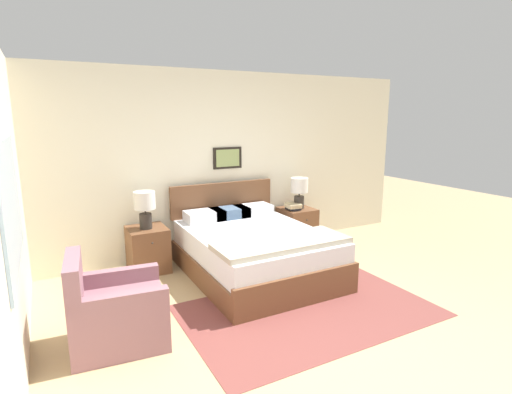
# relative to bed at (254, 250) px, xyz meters

# --- Properties ---
(ground_plane) EXTENTS (16.00, 16.00, 0.00)m
(ground_plane) POSITION_rel_bed_xyz_m (-0.21, -1.60, -0.31)
(ground_plane) COLOR tan
(wall_back) EXTENTS (6.97, 0.09, 2.60)m
(wall_back) POSITION_rel_bed_xyz_m (-0.21, 1.09, 0.99)
(wall_back) COLOR beige
(wall_back) RESTS_ON ground_plane
(wall_left) EXTENTS (0.08, 5.05, 2.60)m
(wall_left) POSITION_rel_bed_xyz_m (-2.52, -0.29, 0.99)
(wall_left) COLOR beige
(wall_left) RESTS_ON ground_plane
(area_rug_main) EXTENTS (2.54, 1.59, 0.01)m
(area_rug_main) POSITION_rel_bed_xyz_m (0.04, -1.14, -0.31)
(area_rug_main) COLOR brown
(area_rug_main) RESTS_ON ground_plane
(bed) EXTENTS (1.55, 2.05, 1.04)m
(bed) POSITION_rel_bed_xyz_m (0.00, 0.00, 0.00)
(bed) COLOR brown
(bed) RESTS_ON ground_plane
(armchair) EXTENTS (0.85, 0.73, 0.84)m
(armchair) POSITION_rel_bed_xyz_m (-1.82, -0.83, -0.02)
(armchair) COLOR #8E606B
(armchair) RESTS_ON ground_plane
(nightstand_near_window) EXTENTS (0.48, 0.53, 0.57)m
(nightstand_near_window) POSITION_rel_bed_xyz_m (-1.15, 0.75, -0.03)
(nightstand_near_window) COLOR brown
(nightstand_near_window) RESTS_ON ground_plane
(nightstand_by_door) EXTENTS (0.48, 0.53, 0.57)m
(nightstand_by_door) POSITION_rel_bed_xyz_m (1.15, 0.75, -0.03)
(nightstand_by_door) COLOR brown
(nightstand_by_door) RESTS_ON ground_plane
(table_lamp_near_window) EXTENTS (0.26, 0.26, 0.48)m
(table_lamp_near_window) POSITION_rel_bed_xyz_m (-1.17, 0.73, 0.56)
(table_lamp_near_window) COLOR #2D2823
(table_lamp_near_window) RESTS_ON nightstand_near_window
(table_lamp_by_door) EXTENTS (0.26, 0.26, 0.48)m
(table_lamp_by_door) POSITION_rel_bed_xyz_m (1.17, 0.73, 0.56)
(table_lamp_by_door) COLOR #2D2823
(table_lamp_by_door) RESTS_ON nightstand_by_door
(book_thick_bottom) EXTENTS (0.17, 0.23, 0.03)m
(book_thick_bottom) POSITION_rel_bed_xyz_m (1.05, 0.70, 0.28)
(book_thick_bottom) COLOR #232328
(book_thick_bottom) RESTS_ON nightstand_by_door
(book_hardcover_middle) EXTENTS (0.22, 0.23, 0.04)m
(book_hardcover_middle) POSITION_rel_bed_xyz_m (1.05, 0.70, 0.31)
(book_hardcover_middle) COLOR beige
(book_hardcover_middle) RESTS_ON book_thick_bottom
(book_novel_upper) EXTENTS (0.23, 0.27, 0.03)m
(book_novel_upper) POSITION_rel_bed_xyz_m (1.05, 0.70, 0.34)
(book_novel_upper) COLOR beige
(book_novel_upper) RESTS_ON book_hardcover_middle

